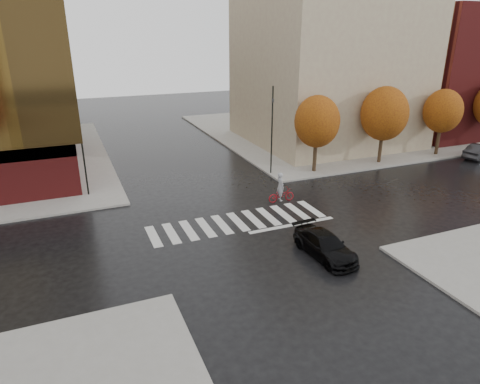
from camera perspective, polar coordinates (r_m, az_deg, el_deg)
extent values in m
plane|color=black|center=(27.35, 0.12, -4.38)|extent=(120.00, 120.00, 0.00)
cube|color=gray|center=(54.66, 12.12, 8.17)|extent=(30.00, 30.00, 0.15)
cube|color=silver|center=(27.77, -0.28, -3.97)|extent=(12.00, 3.00, 0.01)
cube|color=gray|center=(47.93, 11.62, 17.46)|extent=(16.00, 16.00, 18.00)
cube|color=maroon|center=(57.78, 25.81, 14.41)|extent=(14.00, 14.00, 14.00)
cylinder|color=#2E2014|center=(37.39, 9.96, 4.85)|extent=(0.32, 0.32, 2.80)
ellipsoid|color=#A0570F|center=(36.71, 10.24, 9.24)|extent=(3.80, 3.80, 4.37)
cylinder|color=#2E2014|center=(41.48, 18.22, 5.70)|extent=(0.32, 0.32, 2.80)
ellipsoid|color=#A0570F|center=(40.84, 18.70, 9.87)|extent=(4.20, 4.20, 4.83)
cylinder|color=#2E2014|center=(46.28, 24.90, 6.30)|extent=(0.32, 0.32, 2.80)
ellipsoid|color=#A0570F|center=(45.74, 25.44, 9.74)|extent=(3.60, 3.60, 4.14)
imported|color=black|center=(23.95, 11.25, -6.98)|extent=(2.06, 4.55, 1.29)
imported|color=maroon|center=(30.90, 5.53, -0.39)|extent=(1.99, 0.79, 1.03)
imported|color=gray|center=(30.62, 5.40, 0.74)|extent=(0.54, 0.79, 2.08)
cylinder|color=black|center=(32.87, -20.22, 5.11)|extent=(0.12, 0.12, 6.62)
imported|color=black|center=(32.35, -20.75, 9.20)|extent=(0.21, 0.19, 0.83)
cylinder|color=black|center=(35.88, 4.27, 8.14)|extent=(0.12, 0.12, 7.29)
imported|color=black|center=(35.39, 4.39, 12.31)|extent=(0.21, 0.23, 0.91)
cylinder|color=#D1D00C|center=(34.69, -22.05, 0.38)|extent=(0.22, 0.22, 0.56)
sphere|color=#D1D00C|center=(34.60, -22.11, 0.81)|extent=(0.24, 0.24, 0.24)
cylinder|color=#403017|center=(27.44, 9.50, -4.59)|extent=(0.54, 0.54, 0.01)
imported|color=black|center=(47.30, 29.40, 4.76)|extent=(4.51, 2.56, 1.41)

